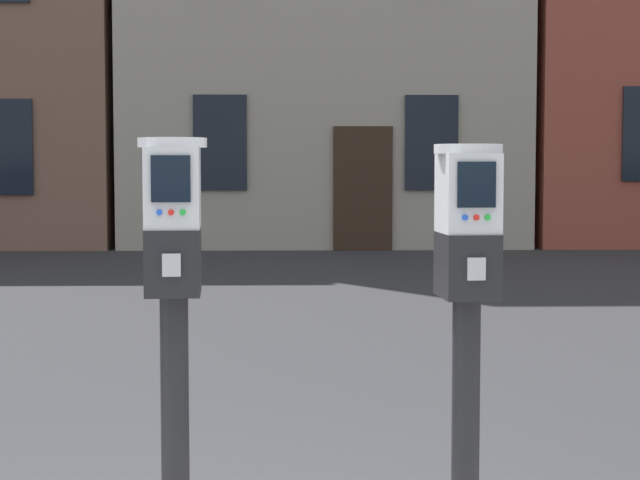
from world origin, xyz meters
TOP-DOWN VIEW (x-y plane):
  - parking_meter_near_kerb at (-0.17, -0.14)m, footprint 0.23×0.26m
  - parking_meter_twin_adjacent at (0.76, -0.14)m, footprint 0.23×0.26m

SIDE VIEW (x-z plane):
  - parking_meter_twin_adjacent at x=0.76m, z-range 0.40..1.77m
  - parking_meter_near_kerb at x=-0.17m, z-range 0.40..1.79m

